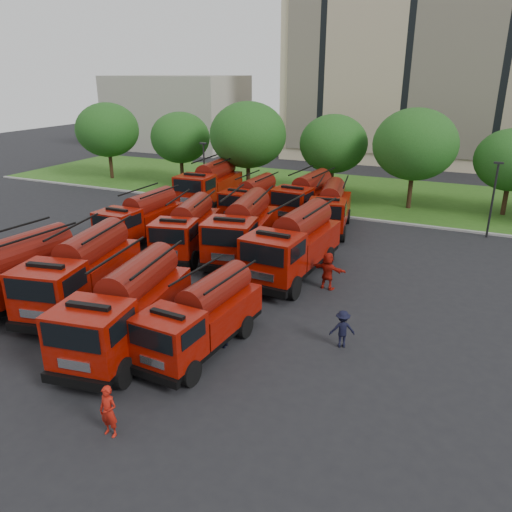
{
  "coord_description": "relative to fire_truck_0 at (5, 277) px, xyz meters",
  "views": [
    {
      "loc": [
        11.23,
        -18.61,
        10.62
      ],
      "look_at": [
        1.32,
        2.92,
        1.8
      ],
      "focal_mm": 35.0,
      "sensor_mm": 36.0,
      "label": 1
    }
  ],
  "objects": [
    {
      "name": "fire_truck_1",
      "position": [
        2.66,
        2.07,
        -0.02
      ],
      "size": [
        4.08,
        7.94,
        3.45
      ],
      "rotation": [
        0.0,
        0.0,
        0.21
      ],
      "color": "black",
      "rests_on": "ground"
    },
    {
      "name": "fire_truck_11",
      "position": [
        9.83,
        18.77,
        -0.15
      ],
      "size": [
        3.67,
        7.32,
        3.19
      ],
      "rotation": [
        0.0,
        0.0,
        0.19
      ],
      "color": "black",
      "rests_on": "ground"
    },
    {
      "name": "tree_4",
      "position": [
        14.06,
        26.79,
        3.46
      ],
      "size": [
        6.55,
        6.55,
        8.01
      ],
      "color": "#382314",
      "rests_on": "ground"
    },
    {
      "name": "fire_truck_0",
      "position": [
        0.0,
        0.0,
        0.0
      ],
      "size": [
        3.35,
        7.87,
        3.49
      ],
      "rotation": [
        0.0,
        0.0,
        -0.09
      ],
      "color": "black",
      "rests_on": "ground"
    },
    {
      "name": "firefighter_1",
      "position": [
        3.47,
        -0.54,
        -1.76
      ],
      "size": [
        0.93,
        0.6,
        1.79
      ],
      "primitive_type": "imported",
      "rotation": [
        0.0,
        0.0,
        0.15
      ],
      "color": "#A0160C",
      "rests_on": "ground"
    },
    {
      "name": "firefighter_0",
      "position": [
        9.93,
        -4.75,
        -1.76
      ],
      "size": [
        0.64,
        0.48,
        1.73
      ],
      "primitive_type": "imported",
      "rotation": [
        0.0,
        0.0,
        -0.03
      ],
      "color": "#A0160C",
      "rests_on": "ground"
    },
    {
      "name": "firefighter_4",
      "position": [
        4.42,
        8.18,
        -1.76
      ],
      "size": [
        1.13,
        1.01,
        1.93
      ],
      "primitive_type": "imported",
      "rotation": [
        0.0,
        0.0,
        2.61
      ],
      "color": "#A0160C",
      "rests_on": "ground"
    },
    {
      "name": "fire_truck_5",
      "position": [
        3.27,
        10.44,
        -0.17
      ],
      "size": [
        3.9,
        7.29,
        3.16
      ],
      "rotation": [
        0.0,
        0.0,
        0.23
      ],
      "color": "black",
      "rests_on": "ground"
    },
    {
      "name": "apartment_building",
      "position": [
        10.06,
        52.23,
        10.74
      ],
      "size": [
        30.0,
        14.18,
        25.0
      ],
      "color": "beige",
      "rests_on": "ground"
    },
    {
      "name": "tree_2",
      "position": [
        0.06,
        25.79,
        3.6
      ],
      "size": [
        6.72,
        6.72,
        8.22
      ],
      "color": "#382314",
      "rests_on": "ground"
    },
    {
      "name": "fire_truck_4",
      "position": [
        -0.66,
        11.1,
        -0.18
      ],
      "size": [
        2.57,
        6.89,
        3.13
      ],
      "rotation": [
        0.0,
        0.0,
        -0.01
      ],
      "color": "black",
      "rests_on": "ground"
    },
    {
      "name": "ground",
      "position": [
        8.06,
        4.29,
        -1.76
      ],
      "size": [
        140.0,
        140.0,
        0.0
      ],
      "primitive_type": "plane",
      "color": "black",
      "rests_on": "ground"
    },
    {
      "name": "curb",
      "position": [
        8.06,
        22.19,
        -1.69
      ],
      "size": [
        70.0,
        0.3,
        0.14
      ],
      "primitive_type": "cube",
      "color": "gray",
      "rests_on": "ground"
    },
    {
      "name": "firefighter_3",
      "position": [
        14.99,
        3.41,
        -1.76
      ],
      "size": [
        1.17,
        0.94,
        1.6
      ],
      "primitive_type": "imported",
      "rotation": [
        0.0,
        0.0,
        3.6
      ],
      "color": "black",
      "rests_on": "ground"
    },
    {
      "name": "fire_truck_3",
      "position": [
        9.93,
        0.9,
        -0.29
      ],
      "size": [
        2.66,
        6.51,
        2.91
      ],
      "rotation": [
        0.0,
        0.0,
        -0.06
      ],
      "color": "black",
      "rests_on": "ground"
    },
    {
      "name": "fire_truck_9",
      "position": [
        3.55,
        19.06,
        -0.23
      ],
      "size": [
        2.58,
        6.71,
        3.03
      ],
      "rotation": [
        0.0,
        0.0,
        -0.02
      ],
      "color": "black",
      "rests_on": "ground"
    },
    {
      "name": "tree_1",
      "position": [
        -7.94,
        27.29,
        2.79
      ],
      "size": [
        5.71,
        5.71,
        6.98
      ],
      "color": "#382314",
      "rests_on": "ground"
    },
    {
      "name": "fire_truck_2",
      "position": [
        7.05,
        -0.1,
        -0.05
      ],
      "size": [
        3.72,
        7.77,
        3.4
      ],
      "rotation": [
        0.0,
        0.0,
        0.16
      ],
      "color": "black",
      "rests_on": "ground"
    },
    {
      "name": "firefighter_2",
      "position": [
        10.57,
        1.37,
        -1.76
      ],
      "size": [
        0.53,
        0.9,
        1.51
      ],
      "primitive_type": "imported",
      "rotation": [
        0.0,
        0.0,
        1.6
      ],
      "color": "black",
      "rests_on": "ground"
    },
    {
      "name": "tree_5",
      "position": [
        21.06,
        27.79,
        2.59
      ],
      "size": [
        5.46,
        5.46,
        6.68
      ],
      "color": "#382314",
      "rests_on": "ground"
    },
    {
      "name": "fire_truck_7",
      "position": [
        10.48,
        9.76,
        0.05
      ],
      "size": [
        3.24,
        8.03,
        3.59
      ],
      "rotation": [
        0.0,
        0.0,
        -0.05
      ],
      "color": "black",
      "rests_on": "ground"
    },
    {
      "name": "tree_3",
      "position": [
        7.06,
        28.29,
        2.93
      ],
      "size": [
        5.88,
        5.88,
        7.19
      ],
      "color": "#382314",
      "rests_on": "ground"
    },
    {
      "name": "fire_truck_6",
      "position": [
        6.67,
        11.22,
        0.03
      ],
      "size": [
        3.98,
        8.14,
        3.55
      ],
      "rotation": [
        0.0,
        0.0,
        0.17
      ],
      "color": "black",
      "rests_on": "ground"
    },
    {
      "name": "side_building",
      "position": [
        -21.94,
        48.29,
        3.24
      ],
      "size": [
        18.0,
        12.0,
        10.0
      ],
      "primitive_type": "cube",
      "color": "#9C978A",
      "rests_on": "ground"
    },
    {
      "name": "lawn",
      "position": [
        8.06,
        30.29,
        -1.7
      ],
      "size": [
        70.0,
        16.0,
        0.12
      ],
      "primitive_type": "cube",
      "color": "#254F15",
      "rests_on": "ground"
    },
    {
      "name": "lamp_post_1",
      "position": [
        20.06,
        21.49,
        1.14
      ],
      "size": [
        0.6,
        0.25,
        5.11
      ],
      "color": "black",
      "rests_on": "ground"
    },
    {
      "name": "fire_truck_10",
      "position": [
        7.34,
        20.6,
        -0.06
      ],
      "size": [
        3.11,
        7.55,
        3.36
      ],
      "rotation": [
        0.0,
        0.0,
        -0.07
      ],
      "color": "black",
      "rests_on": "ground"
    },
    {
      "name": "firefighter_5",
      "position": [
        12.73,
        8.76,
        -1.76
      ],
      "size": [
        1.93,
        1.08,
        1.97
      ],
      "primitive_type": "imported",
      "rotation": [
        0.0,
        0.0,
        2.97
      ],
      "color": "#A0160C",
      "rests_on": "ground"
    },
    {
      "name": "lamp_post_0",
      "position": [
        -1.94,
        21.49,
        1.14
      ],
      "size": [
        0.6,
        0.25,
        5.11
      ],
      "color": "black",
      "rests_on": "ground"
    },
    {
      "name": "tree_0",
      "position": [
        -15.94,
        26.29,
        3.26
      ],
      "size": [
        6.3,
        6.3,
        7.7
      ],
      "color": "#382314",
      "rests_on": "ground"
    },
    {
      "name": "fire_truck_8",
      "position": [
        -1.21,
        21.11,
        0.04
      ],
      "size": [
        3.28,
        8.01,
        3.57
      ],
      "rotation": [
        0.0,
        0.0,
        0.06
      ],
      "color": "black",
      "rests_on": "ground"
    }
  ]
}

